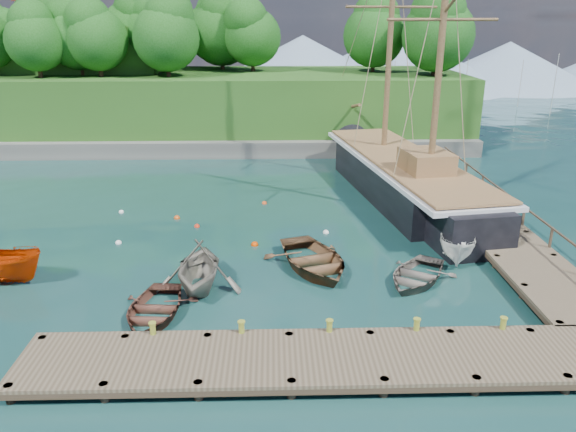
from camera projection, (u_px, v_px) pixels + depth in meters
name	position (u px, v px, depth m)	size (l,w,h in m)	color
ground	(271.00, 281.00, 24.15)	(160.00, 160.00, 0.00)	#10342F
dock_near	(333.00, 359.00, 17.94)	(20.00, 3.20, 1.10)	#4B3D2D
dock_east	(480.00, 215.00, 30.90)	(3.20, 24.00, 1.10)	#4B3D2D
bollard_0	(155.00, 349.00, 19.24)	(0.26, 0.26, 0.45)	olive
bollard_1	(242.00, 348.00, 19.32)	(0.26, 0.26, 0.45)	olive
bollard_2	(329.00, 346.00, 19.40)	(0.26, 0.26, 0.45)	olive
bollard_3	(415.00, 345.00, 19.48)	(0.26, 0.26, 0.45)	olive
bollard_4	(500.00, 344.00, 19.56)	(0.26, 0.26, 0.45)	olive
rowboat_0	(154.00, 317.00, 21.32)	(2.91, 4.08, 0.85)	#502D22
rowboat_1	(200.00, 288.00, 23.59)	(3.62, 4.19, 2.21)	slate
rowboat_2	(313.00, 268.00, 25.41)	(3.70, 5.18, 1.07)	brown
rowboat_3	(415.00, 281.00, 24.17)	(2.86, 4.01, 0.83)	#605851
cabin_boat_white	(456.00, 256.00, 26.66)	(1.65, 4.39, 1.70)	white
schooner	(403.00, 181.00, 35.09)	(7.69, 26.54, 19.35)	black
mooring_buoy_0	(119.00, 243.00, 28.19)	(0.31, 0.31, 0.31)	white
mooring_buoy_1	(197.00, 227.00, 30.41)	(0.31, 0.31, 0.31)	red
mooring_buoy_2	(255.00, 245.00, 27.96)	(0.36, 0.36, 0.36)	#E94000
mooring_buoy_3	(326.00, 233.00, 29.54)	(0.32, 0.32, 0.32)	white
mooring_buoy_4	(177.00, 219.00, 31.65)	(0.35, 0.35, 0.35)	#CF4B12
mooring_buoy_5	(264.00, 204.00, 34.17)	(0.30, 0.30, 0.30)	#DE4C1A
mooring_buoy_6	(121.00, 213.00, 32.62)	(0.29, 0.29, 0.29)	white
mooring_buoy_7	(293.00, 262.00, 26.03)	(0.29, 0.29, 0.29)	orange
headland	(131.00, 77.00, 51.47)	(51.00, 19.31, 12.90)	#474744
distant_ridge	(298.00, 59.00, 88.70)	(117.00, 40.00, 10.00)	#728CA5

